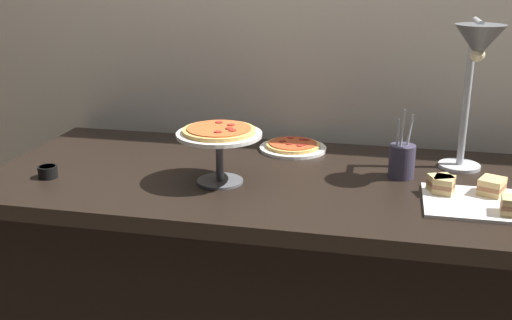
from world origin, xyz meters
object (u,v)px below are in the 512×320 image
at_px(heat_lamp, 476,58).
at_px(pizza_plate_front, 293,147).
at_px(pizza_plate_center, 219,138).
at_px(sandwich_platter, 477,197).
at_px(utensil_holder, 402,160).
at_px(sauce_cup_near, 48,171).

relative_size(heat_lamp, pizza_plate_front, 2.02).
height_order(heat_lamp, pizza_plate_center, heat_lamp).
relative_size(sandwich_platter, utensil_holder, 1.43).
relative_size(pizza_plate_center, utensil_holder, 1.17).
relative_size(sauce_cup_near, utensil_holder, 0.27).
height_order(pizza_plate_center, utensil_holder, utensil_holder).
bearing_deg(pizza_plate_front, sauce_cup_near, -147.08).
bearing_deg(utensil_holder, pizza_plate_front, 150.37).
distance_m(heat_lamp, utensil_holder, 0.39).
xyz_separation_m(pizza_plate_center, sauce_cup_near, (-0.56, -0.08, -0.13)).
distance_m(sandwich_platter, utensil_holder, 0.28).
bearing_deg(sauce_cup_near, pizza_plate_front, 32.92).
xyz_separation_m(pizza_plate_front, sandwich_platter, (0.61, -0.40, 0.01)).
bearing_deg(heat_lamp, pizza_plate_front, 161.52).
bearing_deg(pizza_plate_front, heat_lamp, -18.48).
xyz_separation_m(heat_lamp, utensil_holder, (-0.20, -0.03, -0.33)).
xyz_separation_m(heat_lamp, pizza_plate_center, (-0.76, -0.20, -0.25)).
bearing_deg(sauce_cup_near, sandwich_platter, 3.06).
distance_m(heat_lamp, sauce_cup_near, 1.40).
bearing_deg(sandwich_platter, utensil_holder, 140.22).
distance_m(heat_lamp, pizza_plate_center, 0.83).
height_order(pizza_plate_center, sauce_cup_near, pizza_plate_center).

